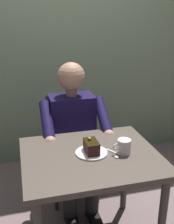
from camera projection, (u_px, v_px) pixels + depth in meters
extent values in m
cube|color=gray|center=(54.00, 20.00, 2.70)|extent=(6.40, 0.12, 3.00)
cube|color=#4F443C|center=(91.00, 157.00, 1.72)|extent=(0.86, 0.72, 0.04)
cylinder|color=#45413D|center=(162.00, 224.00, 1.66)|extent=(0.05, 0.05, 0.71)
cylinder|color=#45413D|center=(125.00, 172.00, 2.20)|extent=(0.05, 0.05, 0.71)
cylinder|color=#45413D|center=(32.00, 186.00, 2.02)|extent=(0.05, 0.05, 0.71)
cube|color=#413949|center=(72.00, 152.00, 2.36)|extent=(0.42, 0.42, 0.04)
cube|color=#413949|center=(67.00, 118.00, 2.45)|extent=(0.38, 0.04, 0.45)
cylinder|color=#413949|center=(98.00, 182.00, 2.31)|extent=(0.04, 0.04, 0.43)
cylinder|color=#413949|center=(56.00, 188.00, 2.23)|extent=(0.04, 0.04, 0.43)
cylinder|color=#413949|center=(87.00, 161.00, 2.64)|extent=(0.04, 0.04, 0.43)
cylinder|color=#413949|center=(50.00, 166.00, 2.55)|extent=(0.04, 0.04, 0.43)
cube|color=#18103C|center=(72.00, 125.00, 2.25)|extent=(0.36, 0.22, 0.50)
sphere|color=tan|center=(71.00, 76.00, 2.11)|extent=(0.22, 0.22, 0.22)
cylinder|color=tan|center=(71.00, 92.00, 2.15)|extent=(0.09, 0.09, 0.06)
cylinder|color=#18103C|center=(103.00, 116.00, 2.14)|extent=(0.08, 0.33, 0.26)
sphere|color=tan|center=(109.00, 135.00, 2.03)|extent=(0.09, 0.09, 0.09)
cylinder|color=#18103C|center=(47.00, 121.00, 2.03)|extent=(0.08, 0.33, 0.26)
sphere|color=tan|center=(50.00, 142.00, 1.92)|extent=(0.09, 0.09, 0.09)
cylinder|color=#333132|center=(86.00, 159.00, 2.25)|extent=(0.13, 0.38, 0.14)
cylinder|color=#333132|center=(65.00, 162.00, 2.21)|extent=(0.13, 0.38, 0.14)
cylinder|color=#333132|center=(92.00, 194.00, 2.17)|extent=(0.11, 0.11, 0.41)
cube|color=black|center=(94.00, 217.00, 2.17)|extent=(0.09, 0.22, 0.05)
cylinder|color=#333132|center=(70.00, 198.00, 2.12)|extent=(0.11, 0.11, 0.41)
cube|color=black|center=(72.00, 221.00, 2.13)|extent=(0.09, 0.22, 0.05)
cylinder|color=white|center=(91.00, 153.00, 1.72)|extent=(0.20, 0.20, 0.01)
cube|color=#3C181B|center=(91.00, 147.00, 1.71)|extent=(0.08, 0.13, 0.07)
cube|color=black|center=(91.00, 142.00, 1.70)|extent=(0.08, 0.13, 0.01)
sphere|color=gold|center=(89.00, 139.00, 1.71)|extent=(0.02, 0.02, 0.02)
cylinder|color=white|center=(124.00, 147.00, 1.71)|extent=(0.08, 0.08, 0.10)
torus|color=white|center=(116.00, 147.00, 1.69)|extent=(0.05, 0.01, 0.05)
cylinder|color=black|center=(124.00, 141.00, 1.69)|extent=(0.07, 0.07, 0.01)
cube|color=silver|center=(113.00, 152.00, 1.74)|extent=(0.07, 0.10, 0.01)
ellipsoid|color=silver|center=(117.00, 157.00, 1.67)|extent=(0.03, 0.04, 0.01)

